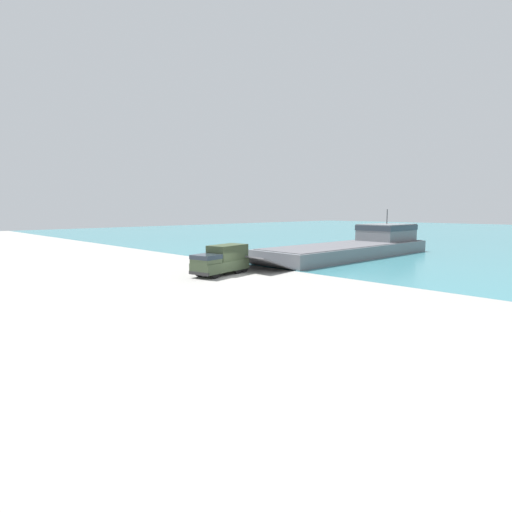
# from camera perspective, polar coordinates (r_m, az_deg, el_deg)

# --- Properties ---
(ground_plane) EXTENTS (240.00, 240.00, 0.00)m
(ground_plane) POSITION_cam_1_polar(r_m,az_deg,el_deg) (40.99, -2.22, -3.05)
(ground_plane) COLOR gray
(water_surface) EXTENTS (240.00, 180.00, 0.01)m
(water_surface) POSITION_cam_1_polar(r_m,az_deg,el_deg) (128.12, 31.74, 2.56)
(water_surface) COLOR teal
(water_surface) RESTS_ON ground_plane
(landing_craft) EXTENTS (9.81, 37.02, 6.95)m
(landing_craft) POSITION_cam_1_polar(r_m,az_deg,el_deg) (62.48, 14.48, 1.56)
(landing_craft) COLOR slate
(landing_craft) RESTS_ON ground_plane
(military_truck) EXTENTS (3.73, 7.30, 3.12)m
(military_truck) POSITION_cam_1_polar(r_m,az_deg,el_deg) (42.60, -4.97, -0.56)
(military_truck) COLOR #3D4C33
(military_truck) RESTS_ON ground_plane
(soldier_on_ramp) EXTENTS (0.50, 0.45, 1.79)m
(soldier_on_ramp) POSITION_cam_1_polar(r_m,az_deg,el_deg) (43.79, -8.54, -1.12)
(soldier_on_ramp) COLOR #4C4738
(soldier_on_ramp) RESTS_ON ground_plane
(mooring_bollard) EXTENTS (0.32, 0.32, 0.84)m
(mooring_bollard) POSITION_cam_1_polar(r_m,az_deg,el_deg) (52.57, -4.98, -0.43)
(mooring_bollard) COLOR #333338
(mooring_bollard) RESTS_ON ground_plane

